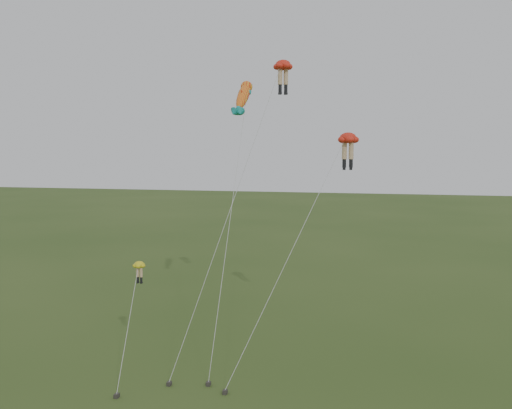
# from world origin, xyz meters

# --- Properties ---
(ground) EXTENTS (300.00, 300.00, 0.00)m
(ground) POSITION_xyz_m (0.00, 0.00, 0.00)
(ground) COLOR #2D4518
(ground) RESTS_ON ground
(legs_kite_red_high) EXTENTS (6.67, 9.09, 20.63)m
(legs_kite_red_high) POSITION_xyz_m (4.53, 7.07, 19.73)
(legs_kite_red_high) COLOR red
(legs_kite_red_high) RESTS_ON ground
(legs_kite_red_mid) EXTENTS (7.31, 9.54, 15.61)m
(legs_kite_red_mid) POSITION_xyz_m (9.07, 7.35, 14.83)
(legs_kite_red_mid) COLOR red
(legs_kite_red_mid) RESTS_ON ground
(legs_kite_yellow) EXTENTS (0.94, 4.41, 7.37)m
(legs_kite_yellow) POSITION_xyz_m (-3.44, 0.49, 6.60)
(legs_kite_yellow) COLOR yellow
(legs_kite_yellow) RESTS_ON ground
(fish_kite) EXTENTS (1.08, 9.07, 19.61)m
(fish_kite) POSITION_xyz_m (1.81, 7.14, 18.14)
(fish_kite) COLOR orange
(fish_kite) RESTS_ON ground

